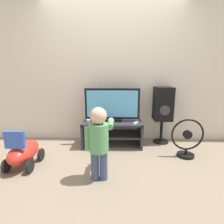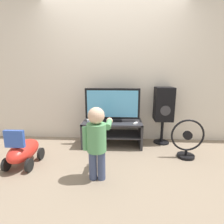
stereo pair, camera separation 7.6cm
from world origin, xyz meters
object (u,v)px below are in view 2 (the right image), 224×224
(television, at_px, (112,105))
(ride_on_toy, at_px, (23,151))
(floor_fan, at_px, (187,141))
(speaker_tower, at_px, (164,106))
(game_console, at_px, (89,120))
(remote_primary, at_px, (136,123))
(child, at_px, (97,138))

(television, relative_size, ride_on_toy, 1.55)
(floor_fan, bearing_deg, speaker_tower, 113.30)
(game_console, distance_m, speaker_tower, 1.35)
(remote_primary, xyz_separation_m, child, (-0.52, -0.91, 0.08))
(game_console, distance_m, floor_fan, 1.63)
(speaker_tower, height_order, floor_fan, speaker_tower)
(game_console, xyz_separation_m, ride_on_toy, (-0.78, -0.77, -0.24))
(remote_primary, distance_m, speaker_tower, 0.63)
(game_console, height_order, remote_primary, game_console)
(child, bearing_deg, remote_primary, 60.26)
(game_console, xyz_separation_m, floor_fan, (1.56, -0.42, -0.19))
(child, distance_m, ride_on_toy, 1.14)
(television, distance_m, speaker_tower, 0.91)
(game_console, bearing_deg, floor_fan, -14.91)
(game_console, xyz_separation_m, speaker_tower, (1.32, 0.15, 0.24))
(speaker_tower, xyz_separation_m, ride_on_toy, (-2.10, -0.93, -0.49))
(remote_primary, height_order, speaker_tower, speaker_tower)
(game_console, height_order, child, child)
(television, relative_size, remote_primary, 7.40)
(ride_on_toy, bearing_deg, television, 34.35)
(television, relative_size, floor_fan, 1.58)
(television, distance_m, child, 1.10)
(child, bearing_deg, ride_on_toy, 166.07)
(remote_primary, xyz_separation_m, floor_fan, (0.75, -0.29, -0.18))
(television, height_order, floor_fan, television)
(child, xyz_separation_m, ride_on_toy, (-1.07, 0.27, -0.31))
(remote_primary, height_order, floor_fan, floor_fan)
(television, bearing_deg, game_console, -174.13)
(television, height_order, remote_primary, television)
(game_console, bearing_deg, remote_primary, -9.11)
(game_console, height_order, ride_on_toy, ride_on_toy)
(speaker_tower, height_order, ride_on_toy, speaker_tower)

